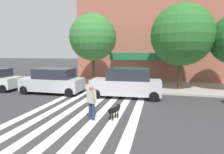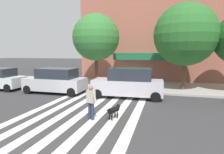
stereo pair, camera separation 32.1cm
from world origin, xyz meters
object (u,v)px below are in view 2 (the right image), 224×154
object	(u,v)px
parked_car_behind_first	(56,81)
street_tree_nearest	(96,38)
pedestrian_dog_walker	(91,100)
dog_on_leash	(114,110)
parked_car_third_in_line	(128,83)
street_tree_middle	(185,35)

from	to	relation	value
parked_car_behind_first	street_tree_nearest	bearing A→B (deg)	59.87
pedestrian_dog_walker	dog_on_leash	bearing A→B (deg)	19.85
parked_car_behind_first	street_tree_nearest	xyz separation A→B (m)	(2.07, 3.57, 3.55)
parked_car_behind_first	parked_car_third_in_line	world-z (taller)	parked_car_third_in_line
street_tree_middle	street_tree_nearest	bearing A→B (deg)	178.68
dog_on_leash	parked_car_third_in_line	bearing A→B (deg)	91.98
parked_car_third_in_line	street_tree_nearest	bearing A→B (deg)	136.00
street_tree_nearest	pedestrian_dog_walker	distance (m)	9.57
parked_car_behind_first	pedestrian_dog_walker	distance (m)	6.89
street_tree_nearest	street_tree_middle	size ratio (longest dim) A/B	0.94
parked_car_third_in_line	street_tree_nearest	distance (m)	6.21
parked_car_behind_first	pedestrian_dog_walker	xyz separation A→B (m)	(4.90, -4.85, -0.03)
parked_car_third_in_line	dog_on_leash	distance (m)	4.51
street_tree_middle	pedestrian_dog_walker	size ratio (longest dim) A/B	4.20
parked_car_behind_first	parked_car_third_in_line	bearing A→B (deg)	0.02
street_tree_middle	pedestrian_dog_walker	world-z (taller)	street_tree_middle
street_tree_nearest	dog_on_leash	world-z (taller)	street_tree_nearest
street_tree_nearest	street_tree_middle	distance (m)	7.61
parked_car_third_in_line	dog_on_leash	world-z (taller)	parked_car_third_in_line
dog_on_leash	street_tree_nearest	bearing A→B (deg)	115.58
pedestrian_dog_walker	dog_on_leash	world-z (taller)	pedestrian_dog_walker
street_tree_middle	pedestrian_dog_walker	xyz separation A→B (m)	(-4.78, -8.24, -3.62)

